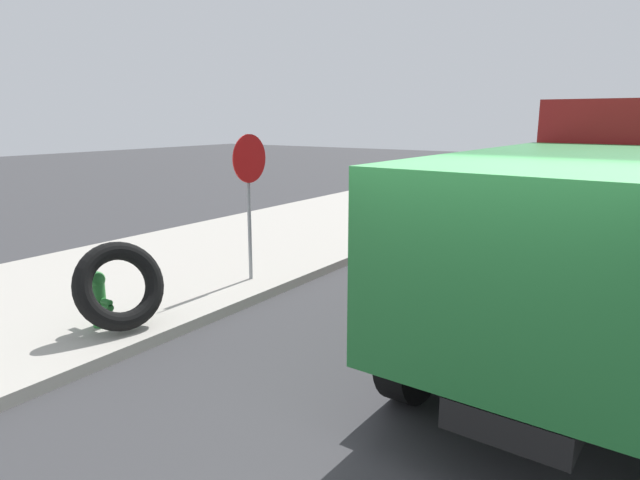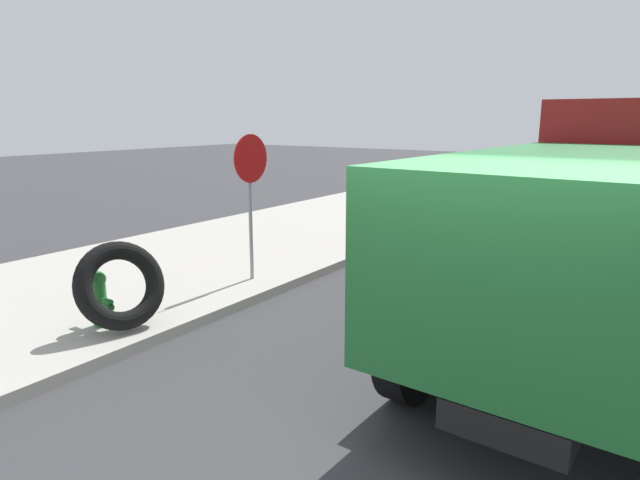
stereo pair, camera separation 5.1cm
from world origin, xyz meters
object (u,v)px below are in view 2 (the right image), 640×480
stop_sign (251,180)px  dump_truck_green (612,217)px  dump_truck_blue (633,145)px  loose_tire (120,285)px  fire_hydrant (99,297)px

stop_sign → dump_truck_green: bearing=-83.5°
dump_truck_blue → loose_tire: bearing=171.7°
loose_tire → dump_truck_blue: bearing=-8.3°
loose_tire → stop_sign: size_ratio=0.48×
fire_hydrant → dump_truck_green: dump_truck_green is taller
stop_sign → dump_truck_green: dump_truck_green is taller
fire_hydrant → stop_sign: stop_sign is taller
dump_truck_green → dump_truck_blue: size_ratio=1.00×
dump_truck_blue → dump_truck_green: bearing=-175.4°
stop_sign → dump_truck_blue: 20.87m
loose_tire → dump_truck_blue: 23.41m
loose_tire → dump_truck_blue: dump_truck_blue is taller
loose_tire → dump_truck_green: dump_truck_green is taller
loose_tire → stop_sign: stop_sign is taller
stop_sign → dump_truck_blue: dump_truck_blue is taller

